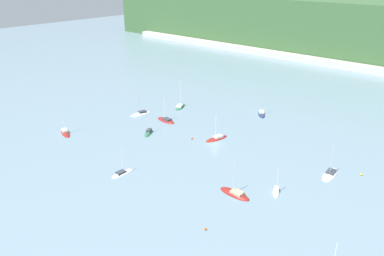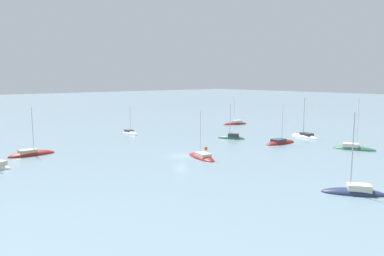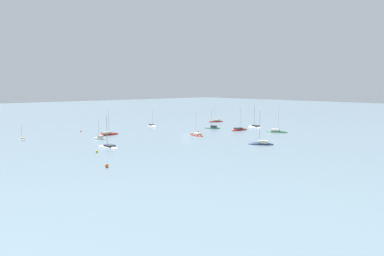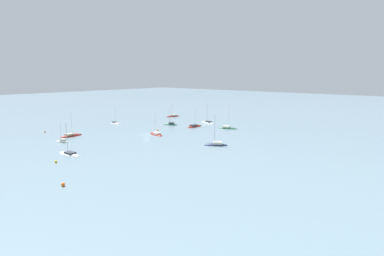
# 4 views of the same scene
# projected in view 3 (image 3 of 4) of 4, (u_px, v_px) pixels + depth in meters

# --- Properties ---
(ground_plane) EXTENTS (600.00, 600.00, 0.00)m
(ground_plane) POSITION_uv_depth(u_px,v_px,m) (186.00, 135.00, 138.15)
(ground_plane) COLOR slate
(sailboat_0) EXTENTS (3.80, 9.21, 10.12)m
(sailboat_0) POSITION_uv_depth(u_px,v_px,m) (108.00, 147.00, 110.39)
(sailboat_0) COLOR silver
(sailboat_0) RESTS_ON ground_plane
(sailboat_1) EXTENTS (4.35, 8.89, 10.62)m
(sailboat_1) POSITION_uv_depth(u_px,v_px,m) (255.00, 127.00, 161.67)
(sailboat_1) COLOR white
(sailboat_1) RESTS_ON ground_plane
(sailboat_2) EXTENTS (3.80, 5.07, 7.68)m
(sailboat_2) POSITION_uv_depth(u_px,v_px,m) (100.00, 139.00, 127.67)
(sailboat_2) COLOR white
(sailboat_2) RESTS_ON ground_plane
(sailboat_3) EXTENTS (1.77, 5.00, 6.09)m
(sailboat_3) POSITION_uv_depth(u_px,v_px,m) (22.00, 140.00, 124.64)
(sailboat_3) COLOR white
(sailboat_3) RESTS_ON ground_plane
(sailboat_4) EXTENTS (8.61, 4.73, 9.56)m
(sailboat_4) POSITION_uv_depth(u_px,v_px,m) (216.00, 122.00, 186.93)
(sailboat_4) COLOR maroon
(sailboat_4) RESTS_ON ground_plane
(sailboat_5) EXTENTS (5.19, 6.83, 9.09)m
(sailboat_5) POSITION_uv_depth(u_px,v_px,m) (213.00, 128.00, 158.93)
(sailboat_5) COLOR #2D6647
(sailboat_5) RESTS_ON ground_plane
(sailboat_6) EXTENTS (5.85, 8.82, 11.48)m
(sailboat_6) POSITION_uv_depth(u_px,v_px,m) (277.00, 132.00, 146.05)
(sailboat_6) COLOR #2D6647
(sailboat_6) RESTS_ON ground_plane
(sailboat_7) EXTENTS (6.73, 7.86, 11.26)m
(sailboat_7) POSITION_uv_depth(u_px,v_px,m) (261.00, 144.00, 115.95)
(sailboat_7) COLOR #232D4C
(sailboat_7) RESTS_ON ground_plane
(sailboat_8) EXTENTS (8.83, 3.64, 9.53)m
(sailboat_8) POSITION_uv_depth(u_px,v_px,m) (239.00, 130.00, 152.49)
(sailboat_8) COLOR maroon
(sailboat_8) RESTS_ON ground_plane
(sailboat_9) EXTENTS (8.75, 3.14, 10.07)m
(sailboat_9) POSITION_uv_depth(u_px,v_px,m) (108.00, 135.00, 138.06)
(sailboat_9) COLOR maroon
(sailboat_9) RESTS_ON ground_plane
(sailboat_10) EXTENTS (2.75, 7.08, 7.93)m
(sailboat_10) POSITION_uv_depth(u_px,v_px,m) (152.00, 126.00, 166.21)
(sailboat_10) COLOR white
(sailboat_10) RESTS_ON ground_plane
(sailboat_11) EXTENTS (4.62, 8.97, 9.28)m
(sailboat_11) POSITION_uv_depth(u_px,v_px,m) (196.00, 135.00, 136.84)
(sailboat_11) COLOR maroon
(sailboat_11) RESTS_ON ground_plane
(mooring_buoy_0) EXTENTS (0.69, 0.69, 0.69)m
(mooring_buoy_0) POSITION_uv_depth(u_px,v_px,m) (97.00, 151.00, 102.13)
(mooring_buoy_0) COLOR yellow
(mooring_buoy_0) RESTS_ON ground_plane
(mooring_buoy_1) EXTENTS (0.59, 0.59, 0.59)m
(mooring_buoy_1) POSITION_uv_depth(u_px,v_px,m) (81.00, 131.00, 147.32)
(mooring_buoy_1) COLOR orange
(mooring_buoy_1) RESTS_ON ground_plane
(mooring_buoy_2) EXTENTS (0.83, 0.83, 0.83)m
(mooring_buoy_2) POSITION_uv_depth(u_px,v_px,m) (107.00, 166.00, 83.90)
(mooring_buoy_2) COLOR orange
(mooring_buoy_2) RESTS_ON ground_plane
(mooring_buoy_3) EXTENTS (0.68, 0.68, 0.68)m
(mooring_buoy_3) POSITION_uv_depth(u_px,v_px,m) (198.00, 132.00, 144.87)
(mooring_buoy_3) COLOR orange
(mooring_buoy_3) RESTS_ON ground_plane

